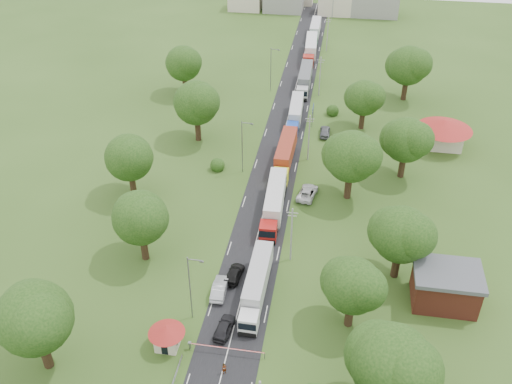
% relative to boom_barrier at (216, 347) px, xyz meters
% --- Properties ---
extents(ground, '(260.00, 260.00, 0.00)m').
position_rel_boom_barrier_xyz_m(ground, '(1.36, 25.00, -0.89)').
color(ground, '#2D4A18').
rests_on(ground, ground).
extents(road, '(8.00, 200.00, 0.04)m').
position_rel_boom_barrier_xyz_m(road, '(1.36, 45.00, -0.89)').
color(road, black).
rests_on(road, ground).
extents(boom_barrier, '(9.22, 0.35, 1.18)m').
position_rel_boom_barrier_xyz_m(boom_barrier, '(0.00, 0.00, 0.00)').
color(boom_barrier, slate).
rests_on(boom_barrier, ground).
extents(guard_booth, '(4.40, 4.40, 3.45)m').
position_rel_boom_barrier_xyz_m(guard_booth, '(-5.84, -0.00, 1.27)').
color(guard_booth, beige).
rests_on(guard_booth, ground).
extents(info_sign, '(0.12, 3.10, 4.10)m').
position_rel_boom_barrier_xyz_m(info_sign, '(6.56, 60.00, 2.11)').
color(info_sign, slate).
rests_on(info_sign, ground).
extents(pole_1, '(1.60, 0.24, 9.00)m').
position_rel_boom_barrier_xyz_m(pole_1, '(6.86, 18.00, 3.79)').
color(pole_1, gray).
rests_on(pole_1, ground).
extents(pole_2, '(1.60, 0.24, 9.00)m').
position_rel_boom_barrier_xyz_m(pole_2, '(6.86, 46.00, 3.79)').
color(pole_2, gray).
rests_on(pole_2, ground).
extents(pole_3, '(1.60, 0.24, 9.00)m').
position_rel_boom_barrier_xyz_m(pole_3, '(6.86, 74.00, 3.79)').
color(pole_3, gray).
rests_on(pole_3, ground).
extents(pole_4, '(1.60, 0.24, 9.00)m').
position_rel_boom_barrier_xyz_m(pole_4, '(6.86, 102.00, 3.79)').
color(pole_4, gray).
rests_on(pole_4, ground).
extents(pole_5, '(1.60, 0.24, 9.00)m').
position_rel_boom_barrier_xyz_m(pole_5, '(6.86, 130.00, 3.79)').
color(pole_5, gray).
rests_on(pole_5, ground).
extents(lamp_0, '(2.03, 0.22, 10.00)m').
position_rel_boom_barrier_xyz_m(lamp_0, '(-3.99, 5.00, 4.66)').
color(lamp_0, slate).
rests_on(lamp_0, ground).
extents(lamp_1, '(2.03, 0.22, 10.00)m').
position_rel_boom_barrier_xyz_m(lamp_1, '(-3.99, 40.00, 4.66)').
color(lamp_1, slate).
rests_on(lamp_1, ground).
extents(lamp_2, '(2.03, 0.22, 10.00)m').
position_rel_boom_barrier_xyz_m(lamp_2, '(-3.99, 75.00, 4.66)').
color(lamp_2, slate).
rests_on(lamp_2, ground).
extents(tree_1, '(9.60, 9.60, 12.05)m').
position_rel_boom_barrier_xyz_m(tree_1, '(19.34, -4.83, 6.96)').
color(tree_1, '#382616').
rests_on(tree_1, ground).
extents(tree_2, '(8.00, 8.00, 10.10)m').
position_rel_boom_barrier_xyz_m(tree_2, '(15.35, 7.14, 5.70)').
color(tree_2, '#382616').
rests_on(tree_2, ground).
extents(tree_3, '(8.80, 8.80, 11.07)m').
position_rel_boom_barrier_xyz_m(tree_3, '(21.35, 17.16, 6.33)').
color(tree_3, '#382616').
rests_on(tree_3, ground).
extents(tree_4, '(9.60, 9.60, 12.05)m').
position_rel_boom_barrier_xyz_m(tree_4, '(14.34, 35.17, 6.96)').
color(tree_4, '#382616').
rests_on(tree_4, ground).
extents(tree_5, '(8.80, 8.80, 11.07)m').
position_rel_boom_barrier_xyz_m(tree_5, '(23.35, 43.16, 6.33)').
color(tree_5, '#382616').
rests_on(tree_5, ground).
extents(tree_6, '(8.00, 8.00, 10.10)m').
position_rel_boom_barrier_xyz_m(tree_6, '(16.35, 60.14, 5.70)').
color(tree_6, '#382616').
rests_on(tree_6, ground).
extents(tree_7, '(9.60, 9.60, 12.05)m').
position_rel_boom_barrier_xyz_m(tree_7, '(25.34, 75.17, 6.96)').
color(tree_7, '#382616').
rests_on(tree_7, ground).
extents(tree_9, '(9.60, 9.60, 12.05)m').
position_rel_boom_barrier_xyz_m(tree_9, '(-18.66, -4.83, 6.96)').
color(tree_9, '#382616').
rests_on(tree_9, ground).
extents(tree_10, '(8.80, 8.80, 11.07)m').
position_rel_boom_barrier_xyz_m(tree_10, '(-13.65, 15.16, 6.33)').
color(tree_10, '#382616').
rests_on(tree_10, ground).
extents(tree_11, '(8.80, 8.80, 11.07)m').
position_rel_boom_barrier_xyz_m(tree_11, '(-20.65, 30.16, 6.33)').
color(tree_11, '#382616').
rests_on(tree_11, ground).
extents(tree_12, '(9.60, 9.60, 12.05)m').
position_rel_boom_barrier_xyz_m(tree_12, '(-14.66, 50.17, 6.96)').
color(tree_12, '#382616').
rests_on(tree_12, ground).
extents(tree_13, '(8.80, 8.80, 11.07)m').
position_rel_boom_barrier_xyz_m(tree_13, '(-22.65, 70.16, 6.33)').
color(tree_13, '#382616').
rests_on(tree_13, ground).
extents(house_brick, '(8.60, 6.60, 5.20)m').
position_rel_boom_barrier_xyz_m(house_brick, '(27.36, 13.00, 1.76)').
color(house_brick, maroon).
rests_on(house_brick, ground).
extents(house_cream, '(10.08, 10.08, 5.80)m').
position_rel_boom_barrier_xyz_m(house_cream, '(31.36, 55.00, 2.75)').
color(house_cream, beige).
rests_on(house_cream, ground).
extents(distant_town, '(52.00, 8.00, 8.00)m').
position_rel_boom_barrier_xyz_m(distant_town, '(2.04, 135.00, 2.60)').
color(distant_town, gray).
rests_on(distant_town, ground).
extents(truck_0, '(2.54, 14.20, 3.94)m').
position_rel_boom_barrier_xyz_m(truck_0, '(3.27, 10.08, 1.20)').
color(truck_0, white).
rests_on(truck_0, ground).
extents(truck_1, '(3.11, 15.32, 4.24)m').
position_rel_boom_barrier_xyz_m(truck_1, '(3.07, 28.44, 1.36)').
color(truck_1, '#9F1512').
rests_on(truck_1, ground).
extents(truck_2, '(2.85, 15.23, 4.22)m').
position_rel_boom_barrier_xyz_m(truck_2, '(2.99, 43.36, 1.35)').
color(truck_2, yellow).
rests_on(truck_2, ground).
extents(truck_3, '(2.74, 13.76, 3.81)m').
position_rel_boom_barrier_xyz_m(truck_3, '(3.04, 60.65, 1.13)').
color(truck_3, '#1D45AF').
rests_on(truck_3, ground).
extents(truck_4, '(2.75, 14.92, 4.13)m').
position_rel_boom_barrier_xyz_m(truck_4, '(3.36, 77.66, 1.30)').
color(truck_4, '#B4B4B4').
rests_on(truck_4, ground).
extents(truck_5, '(3.29, 15.82, 4.37)m').
position_rel_boom_barrier_xyz_m(truck_5, '(3.09, 96.73, 1.43)').
color(truck_5, '#A62319').
rests_on(truck_5, ground).
extents(truck_6, '(2.52, 14.37, 3.99)m').
position_rel_boom_barrier_xyz_m(truck_6, '(3.01, 111.97, 1.22)').
color(truck_6, '#225C3A').
rests_on(truck_6, ground).
extents(car_lane_front, '(2.37, 4.75, 1.55)m').
position_rel_boom_barrier_xyz_m(car_lane_front, '(0.36, 3.30, -0.11)').
color(car_lane_front, black).
rests_on(car_lane_front, ground).
extents(car_lane_mid, '(1.90, 5.12, 1.67)m').
position_rel_boom_barrier_xyz_m(car_lane_mid, '(-1.64, 9.85, -0.06)').
color(car_lane_mid, '#ABAEB3').
rests_on(car_lane_mid, ground).
extents(car_lane_rear, '(2.42, 4.90, 1.37)m').
position_rel_boom_barrier_xyz_m(car_lane_rear, '(-0.29, 13.07, -0.21)').
color(car_lane_rear, black).
rests_on(car_lane_rear, ground).
extents(car_verge_near, '(3.67, 6.12, 1.59)m').
position_rel_boom_barrier_xyz_m(car_verge_near, '(7.84, 34.16, -0.10)').
color(car_verge_near, silver).
rests_on(car_verge_near, ground).
extents(car_verge_far, '(2.08, 4.90, 1.65)m').
position_rel_boom_barrier_xyz_m(car_verge_far, '(9.36, 55.81, -0.07)').
color(car_verge_far, '#56595D').
rests_on(car_verge_far, ground).
extents(pedestrian_near, '(0.68, 0.64, 1.56)m').
position_rel_boom_barrier_xyz_m(pedestrian_near, '(1.63, -2.78, -0.11)').
color(pedestrian_near, gray).
rests_on(pedestrian_near, ground).
extents(pedestrian_booth, '(1.13, 1.10, 1.84)m').
position_rel_boom_barrier_xyz_m(pedestrian_booth, '(-5.07, 1.77, 0.03)').
color(pedestrian_booth, gray).
rests_on(pedestrian_booth, ground).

